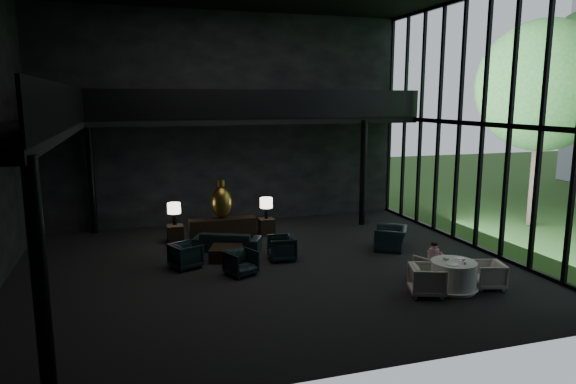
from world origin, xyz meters
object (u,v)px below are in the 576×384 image
object	(u,v)px
side_table_left	(175,234)
dining_chair_east	(488,274)
lounge_armchair_south	(241,262)
dining_table	(453,278)
dining_chair_north	(431,266)
sofa	(227,237)
side_table_right	(266,226)
lounge_armchair_east	(282,246)
dining_chair_west	(427,278)
table_lamp_left	(174,209)
table_lamp_right	(266,204)
window_armchair	(391,234)
console	(223,229)
coffee_table	(226,253)
child	(434,252)
lounge_armchair_west	(186,254)
bronze_urn	(221,202)

from	to	relation	value
side_table_left	dining_chair_east	distance (m)	9.89
lounge_armchair_south	dining_table	distance (m)	5.58
side_table_left	dining_chair_east	world-z (taller)	dining_chair_east
side_table_left	dining_chair_north	bearing A→B (deg)	-42.08
sofa	side_table_right	bearing A→B (deg)	-113.71
lounge_armchair_east	dining_chair_west	bearing A→B (deg)	40.91
table_lamp_left	table_lamp_right	xyz separation A→B (m)	(3.20, -0.04, 0.00)
window_armchair	console	bearing A→B (deg)	-87.79
sofa	dining_chair_east	size ratio (longest dim) A/B	2.96
console	dining_chair_north	world-z (taller)	console
dining_table	side_table_left	bearing A→B (deg)	133.77
coffee_table	child	world-z (taller)	child
child	lounge_armchair_east	bearing A→B (deg)	-38.66
table_lamp_left	side_table_right	xyz separation A→B (m)	(3.20, -0.04, -0.83)
table_lamp_left	lounge_armchair_south	distance (m)	4.31
coffee_table	dining_chair_north	world-z (taller)	dining_chair_north
console	side_table_left	xyz separation A→B (m)	(-1.60, 0.09, -0.07)
lounge_armchair_west	lounge_armchair_east	distance (m)	2.83
coffee_table	child	size ratio (longest dim) A/B	1.61
coffee_table	side_table_left	bearing A→B (deg)	117.71
coffee_table	dining_chair_east	xyz separation A→B (m)	(5.98, -4.27, 0.16)
console	dining_chair_east	xyz separation A→B (m)	(5.66, -6.63, -0.00)
table_lamp_right	dining_chair_north	bearing A→B (deg)	-61.84
table_lamp_right	window_armchair	distance (m)	4.52
coffee_table	dining_chair_west	bearing A→B (deg)	-45.11
console	window_armchair	bearing A→B (deg)	-29.65
table_lamp_left	table_lamp_right	bearing A→B (deg)	-0.74
dining_table	child	world-z (taller)	child
child	side_table_left	bearing A→B (deg)	-41.91
lounge_armchair_west	lounge_armchair_east	xyz separation A→B (m)	(2.83, -0.11, 0.01)
coffee_table	child	xyz separation A→B (m)	(5.05, -3.24, 0.53)
dining_table	bronze_urn	bearing A→B (deg)	125.43
side_table_left	coffee_table	size ratio (longest dim) A/B	0.65
side_table_right	child	world-z (taller)	child
table_lamp_left	window_armchair	size ratio (longest dim) A/B	0.64
lounge_armchair_east	dining_chair_east	size ratio (longest dim) A/B	1.16
lounge_armchair_south	dining_chair_north	size ratio (longest dim) A/B	1.09
table_lamp_right	table_lamp_left	bearing A→B (deg)	179.26
sofa	console	bearing A→B (deg)	-69.36
window_armchair	dining_chair_north	distance (m)	2.77
side_table_right	sofa	bearing A→B (deg)	-138.17
dining_chair_north	lounge_armchair_south	bearing A→B (deg)	-41.39
bronze_urn	table_lamp_right	size ratio (longest dim) A/B	1.78
window_armchair	dining_chair_east	bearing A→B (deg)	42.48
table_lamp_left	dining_table	distance (m)	9.24
side_table_left	table_lamp_left	distance (m)	0.83
bronze_urn	child	size ratio (longest dim) A/B	2.37
window_armchair	coffee_table	size ratio (longest dim) A/B	1.28
lounge_armchair_west	dining_chair_north	size ratio (longest dim) A/B	1.20
dining_table	console	bearing A→B (deg)	125.92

